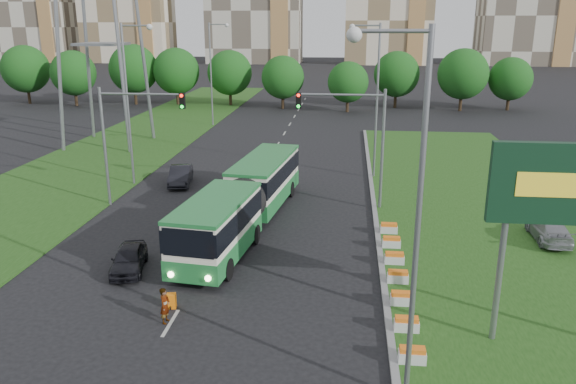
# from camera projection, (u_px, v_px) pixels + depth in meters

# --- Properties ---
(ground) EXTENTS (360.00, 360.00, 0.00)m
(ground) POSITION_uv_depth(u_px,v_px,m) (263.00, 267.00, 28.81)
(ground) COLOR black
(ground) RESTS_ON ground
(grass_median) EXTENTS (14.00, 60.00, 0.15)m
(grass_median) POSITION_uv_depth(u_px,v_px,m) (488.00, 222.00, 35.07)
(grass_median) COLOR #1D4614
(grass_median) RESTS_ON ground
(median_kerb) EXTENTS (0.30, 60.00, 0.18)m
(median_kerb) POSITION_uv_depth(u_px,v_px,m) (375.00, 218.00, 35.78)
(median_kerb) COLOR gray
(median_kerb) RESTS_ON ground
(left_verge) EXTENTS (12.00, 110.00, 0.10)m
(left_verge) POSITION_uv_depth(u_px,v_px,m) (118.00, 151.00, 54.43)
(left_verge) COLOR #1D4614
(left_verge) RESTS_ON ground
(lane_markings) EXTENTS (0.20, 100.00, 0.01)m
(lane_markings) POSITION_uv_depth(u_px,v_px,m) (263.00, 168.00, 48.15)
(lane_markings) COLOR #ACACA6
(lane_markings) RESTS_ON ground
(flower_planters) EXTENTS (1.10, 13.70, 0.60)m
(flower_planters) POSITION_uv_depth(u_px,v_px,m) (398.00, 276.00, 26.66)
(flower_planters) COLOR silver
(flower_planters) RESTS_ON grass_median
(billboard) EXTENTS (6.00, 0.37, 8.00)m
(billboard) POSITION_uv_depth(u_px,v_px,m) (574.00, 193.00, 20.05)
(billboard) COLOR gray
(billboard) RESTS_ON ground
(traffic_mast_median) EXTENTS (5.76, 0.32, 8.00)m
(traffic_mast_median) POSITION_uv_depth(u_px,v_px,m) (358.00, 130.00, 36.28)
(traffic_mast_median) COLOR gray
(traffic_mast_median) RESTS_ON ground
(traffic_mast_left) EXTENTS (5.76, 0.32, 8.00)m
(traffic_mast_left) POSITION_uv_depth(u_px,v_px,m) (126.00, 128.00, 36.89)
(traffic_mast_left) COLOR gray
(traffic_mast_left) RESTS_ON ground
(street_lamps) EXTENTS (36.00, 60.00, 12.00)m
(street_lamps) POSITION_uv_depth(u_px,v_px,m) (240.00, 118.00, 36.89)
(street_lamps) COLOR gray
(street_lamps) RESTS_ON ground
(tree_line) EXTENTS (120.00, 8.00, 9.00)m
(tree_line) POSITION_uv_depth(u_px,v_px,m) (391.00, 78.00, 78.81)
(tree_line) COLOR #185416
(tree_line) RESTS_ON ground
(midrise_west) EXTENTS (22.00, 14.00, 36.00)m
(midrise_west) POSITION_uv_depth(u_px,v_px,m) (35.00, 2.00, 176.05)
(midrise_west) COLOR beige
(midrise_west) RESTS_ON ground
(articulated_bus) EXTENTS (2.77, 17.79, 2.93)m
(articulated_bus) POSITION_uv_depth(u_px,v_px,m) (244.00, 199.00, 33.87)
(articulated_bus) COLOR white
(articulated_bus) RESTS_ON ground
(car_left_near) EXTENTS (2.29, 4.04, 1.30)m
(car_left_near) POSITION_uv_depth(u_px,v_px,m) (129.00, 258.00, 28.20)
(car_left_near) COLOR black
(car_left_near) RESTS_ON ground
(car_left_far) EXTENTS (2.22, 4.53, 1.43)m
(car_left_far) POSITION_uv_depth(u_px,v_px,m) (181.00, 175.00, 43.25)
(car_left_far) COLOR black
(car_left_far) RESTS_ON ground
(car_median) EXTENTS (1.81, 4.30, 1.24)m
(car_median) POSITION_uv_depth(u_px,v_px,m) (549.00, 230.00, 31.70)
(car_median) COLOR #95979D
(car_median) RESTS_ON grass_median
(pedestrian) EXTENTS (0.44, 0.61, 1.56)m
(pedestrian) POSITION_uv_depth(u_px,v_px,m) (165.00, 305.00, 23.25)
(pedestrian) COLOR gray
(pedestrian) RESTS_ON ground
(shopping_trolley) EXTENTS (0.39, 0.41, 0.67)m
(shopping_trolley) POSITION_uv_depth(u_px,v_px,m) (171.00, 301.00, 24.57)
(shopping_trolley) COLOR orange
(shopping_trolley) RESTS_ON ground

